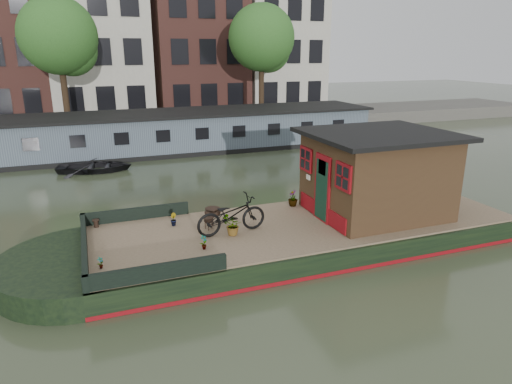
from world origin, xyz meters
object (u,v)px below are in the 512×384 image
object	(u,v)px
bicycle	(231,215)
potted_plant_a	(204,242)
dinghy	(95,164)
brazier_rear	(213,216)
cabin	(377,173)
brazier_front	(208,223)

from	to	relation	value
bicycle	potted_plant_a	size ratio (longest dim) A/B	5.17
potted_plant_a	dinghy	bearing A→B (deg)	100.65
brazier_rear	potted_plant_a	bearing A→B (deg)	-112.79
bicycle	dinghy	distance (m)	11.22
cabin	bicycle	size ratio (longest dim) A/B	2.09
potted_plant_a	brazier_rear	distance (m)	1.70
cabin	dinghy	xyz separation A→B (m)	(-7.55, 10.76, -1.54)
bicycle	brazier_front	distance (m)	0.75
cabin	potted_plant_a	size ratio (longest dim) A/B	10.82
cabin	bicycle	xyz separation A→B (m)	(-4.44, 0.01, -0.73)
cabin	brazier_rear	xyz separation A→B (m)	(-4.73, 0.80, -0.99)
potted_plant_a	bicycle	bearing A→B (deg)	39.05
cabin	brazier_rear	world-z (taller)	cabin
potted_plant_a	brazier_front	xyz separation A→B (m)	(0.44, 1.22, -0.01)
brazier_rear	cabin	bearing A→B (deg)	-9.59
bicycle	brazier_rear	size ratio (longest dim) A/B	4.05
bicycle	potted_plant_a	bearing A→B (deg)	123.89
bicycle	dinghy	size ratio (longest dim) A/B	0.58
bicycle	brazier_front	size ratio (longest dim) A/B	5.43
brazier_rear	bicycle	bearing A→B (deg)	-69.39
potted_plant_a	brazier_rear	world-z (taller)	brazier_rear
brazier_front	brazier_rear	size ratio (longest dim) A/B	0.75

